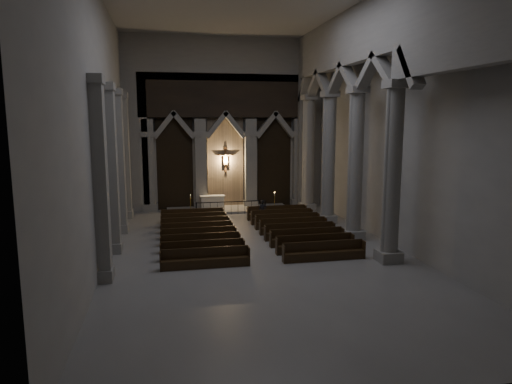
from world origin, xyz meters
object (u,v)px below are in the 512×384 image
altar_rail (231,206)px  pews (248,233)px  candle_stand_left (191,210)px  altar (212,202)px  candle_stand_right (274,206)px  worshipper (263,211)px

altar_rail → pews: altar_rail is taller
candle_stand_left → altar_rail: bearing=-5.2°
altar → pews: bearing=-82.6°
altar_rail → pews: size_ratio=0.51×
candle_stand_left → pews: candle_stand_left is taller
candle_stand_left → candle_stand_right: bearing=2.5°
candle_stand_right → pews: (-3.13, -6.85, -0.09)m
candle_stand_right → pews: candle_stand_right is taller
candle_stand_left → pews: (2.69, -6.60, -0.11)m
candle_stand_right → pews: bearing=-114.5°
altar_rail → pews: bearing=-90.0°
altar_rail → candle_stand_left: candle_stand_left is taller
altar_rail → candle_stand_left: size_ratio=3.29×
altar → worshipper: size_ratio=1.27×
altar_rail → worshipper: worshipper is taller
altar_rail → worshipper: (1.65, -2.44, 0.07)m
worshipper → altar_rail: bearing=132.7°
candle_stand_right → worshipper: bearing=-116.7°
altar → pews: (1.06, -8.21, -0.32)m
altar_rail → worshipper: bearing=-56.0°
altar → candle_stand_right: (4.19, -1.36, -0.23)m
altar_rail → pews: (-0.00, -6.35, -0.34)m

